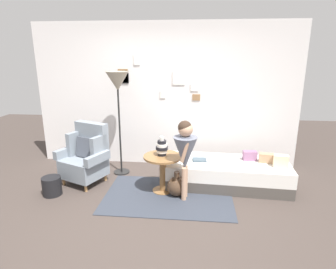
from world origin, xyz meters
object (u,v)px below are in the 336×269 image
(demijohn_near, at_px, (177,186))
(magazine_basket, at_px, (52,186))
(book_on_daybed, at_px, (199,160))
(armchair, at_px, (86,156))
(side_table, at_px, (163,166))
(person_child, at_px, (185,150))
(daybed, at_px, (227,173))
(vase_striped, at_px, (162,148))
(floor_lamp, at_px, (118,86))

(demijohn_near, height_order, magazine_basket, demijohn_near)
(book_on_daybed, bearing_deg, armchair, -177.35)
(demijohn_near, bearing_deg, side_table, 152.04)
(armchair, xyz_separation_m, person_child, (1.62, -0.43, 0.31))
(side_table, xyz_separation_m, magazine_basket, (-1.64, -0.28, -0.27))
(daybed, xyz_separation_m, vase_striped, (-1.02, -0.30, 0.50))
(side_table, bearing_deg, daybed, 17.51)
(daybed, bearing_deg, book_on_daybed, 179.81)
(floor_lamp, height_order, demijohn_near, floor_lamp)
(demijohn_near, bearing_deg, vase_striped, 149.54)
(side_table, xyz_separation_m, vase_striped, (-0.01, 0.02, 0.29))
(daybed, bearing_deg, side_table, -162.49)
(side_table, height_order, person_child, person_child)
(book_on_daybed, height_order, demijohn_near, book_on_daybed)
(vase_striped, relative_size, book_on_daybed, 1.33)
(vase_striped, xyz_separation_m, demijohn_near, (0.24, -0.14, -0.55))
(armchair, distance_m, side_table, 1.30)
(armchair, bearing_deg, floor_lamp, 41.17)
(vase_striped, bearing_deg, book_on_daybed, 27.65)
(side_table, distance_m, person_child, 0.52)
(demijohn_near, distance_m, magazine_basket, 1.87)
(side_table, height_order, demijohn_near, side_table)
(book_on_daybed, distance_m, demijohn_near, 0.61)
(vase_striped, distance_m, floor_lamp, 1.31)
(daybed, relative_size, floor_lamp, 1.10)
(daybed, xyz_separation_m, side_table, (-1.00, -0.32, 0.21))
(daybed, distance_m, demijohn_near, 0.89)
(vase_striped, relative_size, person_child, 0.25)
(side_table, xyz_separation_m, floor_lamp, (-0.82, 0.64, 1.12))
(side_table, distance_m, vase_striped, 0.29)
(armchair, relative_size, book_on_daybed, 4.41)
(vase_striped, xyz_separation_m, magazine_basket, (-1.63, -0.30, -0.56))
(daybed, xyz_separation_m, person_child, (-0.66, -0.52, 0.55))
(floor_lamp, relative_size, person_child, 1.51)
(book_on_daybed, bearing_deg, magazine_basket, -164.84)
(armchair, xyz_separation_m, daybed, (2.29, 0.08, -0.24))
(side_table, relative_size, vase_striped, 1.98)
(magazine_basket, bearing_deg, person_child, 2.19)
(side_table, distance_m, magazine_basket, 1.69)
(side_table, bearing_deg, armchair, 169.72)
(book_on_daybed, xyz_separation_m, magazine_basket, (-2.19, -0.59, -0.28))
(armchair, bearing_deg, demijohn_near, -13.11)
(person_child, height_order, book_on_daybed, person_child)
(armchair, height_order, magazine_basket, armchair)
(daybed, xyz_separation_m, book_on_daybed, (-0.45, 0.00, 0.22))
(side_table, height_order, magazine_basket, side_table)
(floor_lamp, height_order, person_child, floor_lamp)
(armchair, relative_size, magazine_basket, 3.46)
(book_on_daybed, xyz_separation_m, demijohn_near, (-0.33, -0.44, -0.26))
(vase_striped, bearing_deg, person_child, -32.05)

